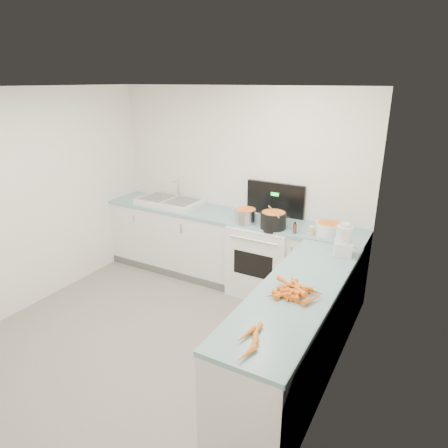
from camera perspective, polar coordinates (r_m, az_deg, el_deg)
The scene contains 19 objects.
floor at distance 4.30m, azimuth -11.22°, elevation -17.11°, with size 3.50×4.00×0.00m, color gray, non-canonical shape.
ceiling at distance 3.45m, azimuth -14.12°, elevation 18.34°, with size 3.50×4.00×0.00m, color white, non-canonical shape.
wall_back at distance 5.27m, azimuth 1.94°, elevation 5.51°, with size 3.50×2.50×0.00m, color white, non-canonical shape.
wall_left at distance 4.99m, azimuth -27.82°, elevation 2.33°, with size 4.00×2.50×0.00m, color white, non-canonical shape.
wall_right at distance 2.92m, azimuth 14.57°, elevation -7.50°, with size 4.00×2.50×0.00m, color white, non-canonical shape.
counter_back at distance 5.27m, azimuth 0.34°, elevation -3.44°, with size 3.50×0.62×0.94m.
counter_right at distance 3.64m, azimuth 10.07°, elevation -15.54°, with size 0.62×2.20×0.94m.
stove at distance 5.04m, azimuth 5.76°, elevation -4.65°, with size 0.76×0.65×1.36m.
sink at distance 5.57m, azimuth -7.79°, elevation 3.20°, with size 0.86×0.52×0.31m.
steel_pot at distance 4.78m, azimuth 3.11°, elevation 1.03°, with size 0.26×0.26×0.19m, color silver.
black_pot at distance 4.64m, azimuth 7.05°, elevation 0.42°, with size 0.30×0.30×0.21m, color black.
wooden_spoon at distance 4.60m, azimuth 7.11°, elevation 1.78°, with size 0.02×0.02×0.43m, color #AD7A47.
mixing_bowl at distance 4.58m, azimuth 14.65°, elevation -0.63°, with size 0.29×0.29×0.13m, color white.
extract_bottle at distance 4.52m, azimuth 10.06°, elevation -0.67°, with size 0.04×0.04×0.11m, color #593319.
spice_jar at distance 4.52m, azimuth 12.36°, elevation -1.01°, with size 0.05×0.05×0.09m, color #E5B266.
food_processor at distance 4.05m, azimuth 16.71°, elevation -2.39°, with size 0.21×0.23×0.33m.
carrot_pile at distance 3.28m, azimuth 9.95°, elevation -9.36°, with size 0.41×0.39×0.08m.
peeled_carrots at distance 2.71m, azimuth 3.92°, elevation -16.40°, with size 0.17×0.42×0.04m.
peelings at distance 5.70m, azimuth -9.49°, elevation 3.92°, with size 0.21×0.26×0.01m.
Camera 1 is at (2.34, -2.54, 2.56)m, focal length 32.00 mm.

